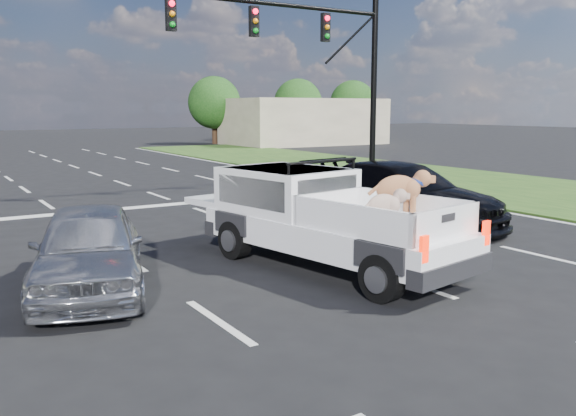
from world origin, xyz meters
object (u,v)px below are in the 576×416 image
silver_sedan (89,249)px  black_coupe (402,195)px  traffic_signal (320,53)px  pickup_truck (324,217)px

silver_sedan → black_coupe: (7.86, 1.44, 0.09)m
traffic_signal → silver_sedan: bearing=-141.1°
pickup_truck → black_coupe: size_ratio=1.02×
traffic_signal → pickup_truck: size_ratio=1.67×
pickup_truck → black_coupe: (3.83, 2.12, -0.13)m
traffic_signal → silver_sedan: (-10.05, -8.12, -4.04)m
silver_sedan → black_coupe: 7.99m
pickup_truck → traffic_signal: bearing=45.1°
traffic_signal → black_coupe: traffic_signal is taller
pickup_truck → black_coupe: bearing=18.5°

